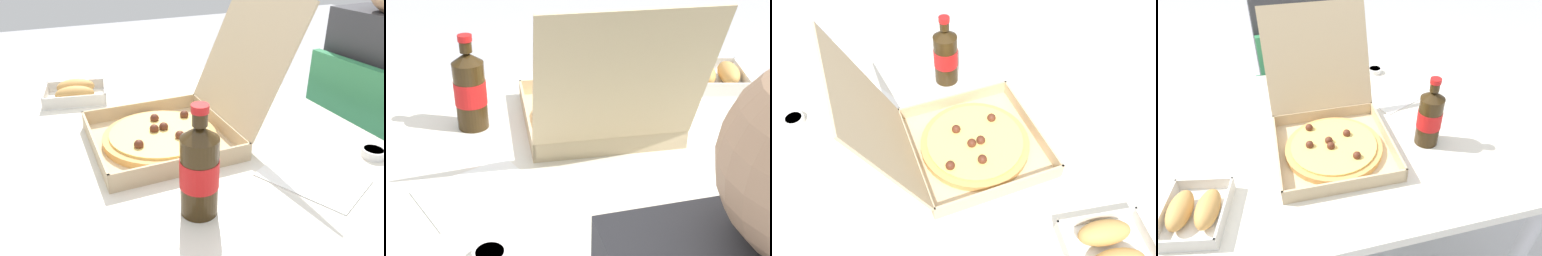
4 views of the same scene
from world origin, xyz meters
TOP-DOWN VIEW (x-y plane):
  - dining_table at (0.00, 0.00)m, footprint 1.16×0.87m
  - pizza_box_open at (-0.06, -0.05)m, footprint 0.34×0.48m
  - bread_side_box at (-0.44, -0.25)m, footprint 0.18×0.22m
  - cola_bottle at (0.23, -0.12)m, footprint 0.07×0.07m
  - paper_menu at (0.23, 0.15)m, footprint 0.25×0.23m
  - dipping_sauce_cup at (0.21, 0.35)m, footprint 0.06×0.06m

SIDE VIEW (x-z plane):
  - dining_table at x=0.00m, z-range 0.27..0.98m
  - paper_menu at x=0.23m, z-range 0.70..0.71m
  - dipping_sauce_cup at x=0.21m, z-range 0.71..0.73m
  - bread_side_box at x=-0.44m, z-range 0.70..0.76m
  - pizza_box_open at x=-0.06m, z-range 0.58..0.93m
  - cola_bottle at x=0.23m, z-range 0.69..0.91m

